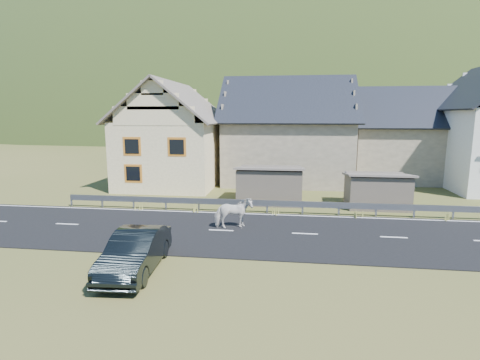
# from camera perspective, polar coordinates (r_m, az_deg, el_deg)

# --- Properties ---
(ground) EXTENTS (160.00, 160.00, 0.00)m
(ground) POSITION_cam_1_polar(r_m,az_deg,el_deg) (18.01, 9.86, -8.19)
(ground) COLOR #3E491C
(ground) RESTS_ON ground
(road) EXTENTS (60.00, 7.00, 0.04)m
(road) POSITION_cam_1_polar(r_m,az_deg,el_deg) (18.00, 9.86, -8.13)
(road) COLOR black
(road) RESTS_ON ground
(lane_markings) EXTENTS (60.00, 6.60, 0.01)m
(lane_markings) POSITION_cam_1_polar(r_m,az_deg,el_deg) (17.99, 9.87, -8.05)
(lane_markings) COLOR silver
(lane_markings) RESTS_ON road
(guardrail) EXTENTS (28.10, 0.09, 0.75)m
(guardrail) POSITION_cam_1_polar(r_m,az_deg,el_deg) (21.40, 9.53, -3.71)
(guardrail) COLOR #93969B
(guardrail) RESTS_ON ground
(shed_left) EXTENTS (4.30, 3.30, 2.40)m
(shed_left) POSITION_cam_1_polar(r_m,az_deg,el_deg) (24.06, 4.58, -0.78)
(shed_left) COLOR #716555
(shed_left) RESTS_ON ground
(shed_right) EXTENTS (3.80, 2.90, 2.20)m
(shed_right) POSITION_cam_1_polar(r_m,az_deg,el_deg) (24.15, 20.11, -1.56)
(shed_right) COLOR #716555
(shed_right) RESTS_ON ground
(house_cream) EXTENTS (7.80, 9.80, 8.30)m
(house_cream) POSITION_cam_1_polar(r_m,az_deg,el_deg) (30.55, -10.07, 7.52)
(house_cream) COLOR #FAE4B2
(house_cream) RESTS_ON ground
(house_stone_a) EXTENTS (10.80, 9.80, 8.90)m
(house_stone_a) POSITION_cam_1_polar(r_m,az_deg,el_deg) (32.13, 7.27, 8.19)
(house_stone_a) COLOR tan
(house_stone_a) RESTS_ON ground
(house_stone_b) EXTENTS (9.80, 8.80, 8.10)m
(house_stone_b) POSITION_cam_1_polar(r_m,az_deg,el_deg) (35.52, 23.75, 6.96)
(house_stone_b) COLOR tan
(house_stone_b) RESTS_ON ground
(mountain) EXTENTS (440.00, 280.00, 260.00)m
(mountain) POSITION_cam_1_polar(r_m,az_deg,el_deg) (198.85, 9.14, 2.39)
(mountain) COLOR #1F3915
(mountain) RESTS_ON ground
(conifer_patch) EXTENTS (76.00, 50.00, 28.00)m
(conifer_patch) POSITION_cam_1_polar(r_m,az_deg,el_deg) (138.18, -15.80, 9.72)
(conifer_patch) COLOR black
(conifer_patch) RESTS_ON ground
(horse) EXTENTS (1.36, 1.98, 1.53)m
(horse) POSITION_cam_1_polar(r_m,az_deg,el_deg) (18.42, -1.00, -5.02)
(horse) COLOR silver
(horse) RESTS_ON road
(car) EXTENTS (1.83, 4.51, 1.45)m
(car) POSITION_cam_1_polar(r_m,az_deg,el_deg) (14.12, -15.65, -10.44)
(car) COLOR black
(car) RESTS_ON ground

